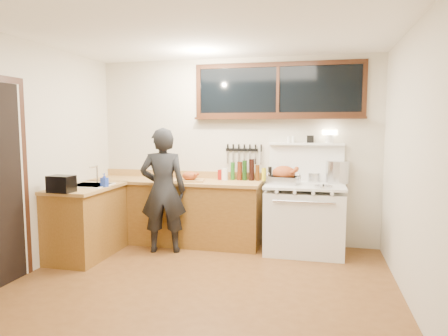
% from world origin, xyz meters
% --- Properties ---
extents(ground_plane, '(4.00, 3.50, 0.02)m').
position_xyz_m(ground_plane, '(0.00, 0.00, -0.01)').
color(ground_plane, brown).
extents(room_shell, '(4.10, 3.60, 2.65)m').
position_xyz_m(room_shell, '(0.00, 0.00, 1.65)').
color(room_shell, beige).
rests_on(room_shell, ground).
extents(counter_back, '(2.44, 0.64, 1.00)m').
position_xyz_m(counter_back, '(-0.80, 1.45, 0.45)').
color(counter_back, brown).
rests_on(counter_back, ground).
extents(counter_left, '(0.64, 1.09, 0.90)m').
position_xyz_m(counter_left, '(-1.70, 0.62, 0.45)').
color(counter_left, brown).
rests_on(counter_left, ground).
extents(sink_unit, '(0.50, 0.45, 0.37)m').
position_xyz_m(sink_unit, '(-1.68, 0.70, 0.85)').
color(sink_unit, white).
rests_on(sink_unit, counter_left).
extents(vintage_stove, '(1.02, 0.74, 1.60)m').
position_xyz_m(vintage_stove, '(1.00, 1.41, 0.47)').
color(vintage_stove, white).
rests_on(vintage_stove, ground).
extents(back_window, '(2.32, 0.13, 0.77)m').
position_xyz_m(back_window, '(0.60, 1.72, 2.06)').
color(back_window, black).
rests_on(back_window, room_shell).
extents(knife_strip, '(0.52, 0.03, 0.28)m').
position_xyz_m(knife_strip, '(0.12, 1.73, 1.31)').
color(knife_strip, black).
rests_on(knife_strip, room_shell).
extents(man, '(0.68, 0.53, 1.64)m').
position_xyz_m(man, '(-0.81, 1.01, 0.82)').
color(man, black).
rests_on(man, ground).
extents(soap_bottle, '(0.08, 0.08, 0.17)m').
position_xyz_m(soap_bottle, '(-1.43, 0.63, 0.98)').
color(soap_bottle, '#223DAD').
rests_on(soap_bottle, counter_left).
extents(toaster, '(0.29, 0.21, 0.19)m').
position_xyz_m(toaster, '(-1.70, 0.15, 1.00)').
color(toaster, black).
rests_on(toaster, counter_left).
extents(cutting_board, '(0.44, 0.36, 0.14)m').
position_xyz_m(cutting_board, '(-0.55, 1.36, 0.95)').
color(cutting_board, '#AB8044').
rests_on(cutting_board, counter_back).
extents(roast_turkey, '(0.44, 0.36, 0.24)m').
position_xyz_m(roast_turkey, '(0.73, 1.41, 1.00)').
color(roast_turkey, silver).
rests_on(roast_turkey, vintage_stove).
extents(stockpot, '(0.41, 0.41, 0.30)m').
position_xyz_m(stockpot, '(1.42, 1.67, 1.05)').
color(stockpot, silver).
rests_on(stockpot, vintage_stove).
extents(saucepan, '(0.21, 0.30, 0.12)m').
position_xyz_m(saucepan, '(1.11, 1.70, 0.96)').
color(saucepan, silver).
rests_on(saucepan, vintage_stove).
extents(pot_lid, '(0.26, 0.26, 0.04)m').
position_xyz_m(pot_lid, '(1.23, 1.22, 0.91)').
color(pot_lid, silver).
rests_on(pot_lid, vintage_stove).
extents(coffee_tin, '(0.11, 0.09, 0.14)m').
position_xyz_m(coffee_tin, '(-0.16, 1.61, 0.97)').
color(coffee_tin, maroon).
rests_on(coffee_tin, counter_back).
extents(pitcher, '(0.11, 0.11, 0.17)m').
position_xyz_m(pitcher, '(-0.11, 1.57, 0.98)').
color(pitcher, white).
rests_on(pitcher, counter_back).
extents(bottle_cluster, '(0.58, 0.07, 0.30)m').
position_xyz_m(bottle_cluster, '(0.22, 1.63, 1.03)').
color(bottle_cluster, black).
rests_on(bottle_cluster, counter_back).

